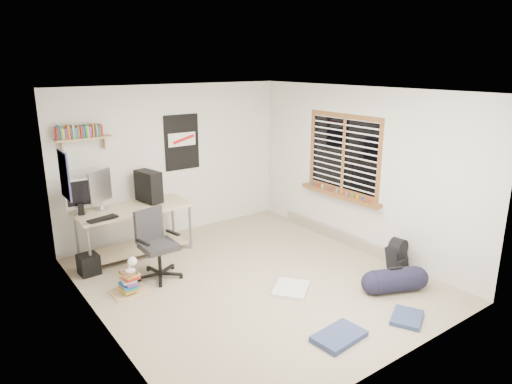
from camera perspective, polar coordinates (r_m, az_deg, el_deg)
floor at (r=6.30m, az=-0.37°, el=-10.86°), size 4.00×4.50×0.01m
ceiling at (r=5.63m, az=-0.42°, el=12.58°), size 4.00×4.50×0.01m
back_wall at (r=7.73m, az=-10.22°, el=3.86°), size 4.00×0.01×2.50m
left_wall at (r=5.00m, az=-19.43°, el=-3.49°), size 0.01×4.50×2.50m
right_wall at (r=7.16m, az=12.76°, el=2.76°), size 0.01×4.50×2.50m
desk at (r=7.17m, az=-14.86°, el=-4.79°), size 1.82×1.35×0.76m
monitor_left at (r=6.89m, az=-21.25°, el=-0.95°), size 0.37×0.10×0.40m
monitor_right at (r=7.03m, az=-18.89°, el=-0.11°), size 0.43×0.30×0.47m
pc_tower at (r=7.19m, az=-13.29°, el=0.71°), size 0.30×0.49×0.48m
keyboard at (r=6.59m, az=-18.61°, el=-3.17°), size 0.43×0.23×0.02m
speaker_left at (r=6.87m, az=-21.03°, el=-2.01°), size 0.10×0.10×0.17m
speaker_right at (r=7.21m, az=-13.55°, el=-0.44°), size 0.11×0.11×0.19m
office_chair at (r=6.28m, az=-12.08°, el=-6.34°), size 0.73×0.73×0.95m
wall_shelf at (r=7.03m, az=-20.72°, el=6.28°), size 0.80×0.22×0.24m
poster_back_wall at (r=7.72m, az=-9.24°, el=6.15°), size 0.62×0.03×0.92m
poster_left_wall at (r=6.06m, az=-22.84°, el=1.94°), size 0.02×0.42×0.60m
window at (r=7.28m, az=10.79°, el=4.68°), size 0.10×1.50×1.26m
baseboard_heater at (r=7.66m, az=10.29°, el=-5.34°), size 0.08×2.50×0.18m
backpack at (r=6.71m, az=17.20°, el=-7.96°), size 0.32×0.27×0.38m
duffel_bag at (r=6.18m, az=16.96°, el=-10.64°), size 0.41×0.41×0.61m
tshirt at (r=6.03m, az=4.39°, el=-11.95°), size 0.64×0.63×0.04m
jeans_a at (r=5.15m, az=10.33°, el=-17.33°), size 0.59×0.41×0.06m
jeans_b at (r=5.66m, az=18.35°, el=-14.70°), size 0.53×0.48×0.05m
book_stack at (r=6.11m, az=-15.57°, el=-10.76°), size 0.53×0.48×0.30m
desk_lamp at (r=6.00m, az=-15.48°, el=-8.82°), size 0.17×0.23×0.21m
subwoofer at (r=6.79m, az=-20.18°, el=-8.50°), size 0.27×0.27×0.29m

